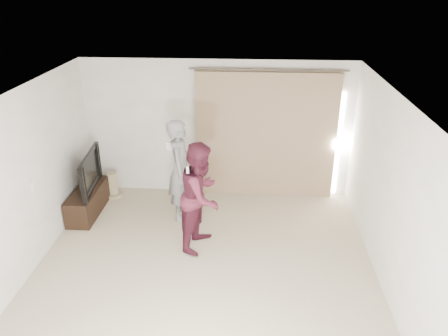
{
  "coord_description": "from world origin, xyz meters",
  "views": [
    {
      "loc": [
        0.65,
        -4.98,
        4.02
      ],
      "look_at": [
        0.22,
        1.2,
        1.2
      ],
      "focal_mm": 35.0,
      "sensor_mm": 36.0,
      "label": 1
    }
  ],
  "objects": [
    {
      "name": "person_woman",
      "position": [
        -0.1,
        0.88,
        0.87
      ],
      "size": [
        0.87,
        1.0,
        1.74
      ],
      "color": "#521B2C",
      "rests_on": "ground"
    },
    {
      "name": "tv",
      "position": [
        -2.27,
        1.74,
        0.81
      ],
      "size": [
        0.27,
        1.2,
        0.68
      ],
      "primitive_type": "imported",
      "rotation": [
        0.0,
        0.0,
        1.67
      ],
      "color": "black",
      "rests_on": "tv_console"
    },
    {
      "name": "ceiling",
      "position": [
        0.0,
        0.0,
        2.6
      ],
      "size": [
        5.0,
        5.5,
        0.01
      ],
      "primitive_type": "cube",
      "color": "white",
      "rests_on": "wall_back"
    },
    {
      "name": "curtain",
      "position": [
        0.91,
        2.68,
        1.2
      ],
      "size": [
        2.8,
        0.11,
        2.46
      ],
      "color": "tan",
      "rests_on": "ground"
    },
    {
      "name": "floor",
      "position": [
        0.0,
        0.0,
        0.0
      ],
      "size": [
        5.5,
        5.5,
        0.0
      ],
      "primitive_type": "plane",
      "color": "tan",
      "rests_on": "ground"
    },
    {
      "name": "person_man",
      "position": [
        -0.56,
        1.74,
        0.9
      ],
      "size": [
        0.43,
        0.66,
        1.8
      ],
      "color": "gray",
      "rests_on": "ground"
    },
    {
      "name": "scratching_post",
      "position": [
        -2.02,
        2.4,
        0.2
      ],
      "size": [
        0.37,
        0.37,
        0.49
      ],
      "color": "tan",
      "rests_on": "ground"
    },
    {
      "name": "tv_console",
      "position": [
        -2.27,
        1.74,
        0.23
      ],
      "size": [
        0.42,
        1.21,
        0.47
      ],
      "primitive_type": "cube",
      "color": "black",
      "rests_on": "ground"
    },
    {
      "name": "wall_back",
      "position": [
        0.0,
        2.75,
        1.3
      ],
      "size": [
        5.0,
        0.04,
        2.6
      ],
      "primitive_type": "cube",
      "color": "white",
      "rests_on": "ground"
    },
    {
      "name": "wall_left",
      "position": [
        -2.5,
        -0.0,
        1.3
      ],
      "size": [
        0.04,
        5.5,
        2.6
      ],
      "color": "white",
      "rests_on": "ground"
    }
  ]
}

